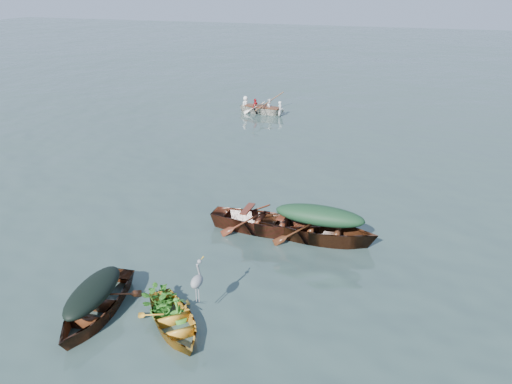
% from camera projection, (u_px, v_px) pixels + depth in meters
% --- Properties ---
extents(ground, '(140.00, 140.00, 0.00)m').
position_uv_depth(ground, '(255.00, 256.00, 12.87)').
color(ground, '#304440').
rests_on(ground, ground).
extents(yellow_dinghy, '(2.75, 2.74, 0.70)m').
position_uv_depth(yellow_dinghy, '(174.00, 329.00, 10.17)').
color(yellow_dinghy, orange).
rests_on(yellow_dinghy, ground).
extents(dark_covered_boat, '(1.72, 3.68, 0.88)m').
position_uv_depth(dark_covered_boat, '(96.00, 315.00, 10.57)').
color(dark_covered_boat, '#532513').
rests_on(dark_covered_boat, ground).
extents(green_tarp_boat, '(4.44, 1.42, 1.04)m').
position_uv_depth(green_tarp_boat, '(318.00, 240.00, 13.61)').
color(green_tarp_boat, '#42220F').
rests_on(green_tarp_boat, ground).
extents(open_wooden_boat, '(4.41, 1.42, 1.03)m').
position_uv_depth(open_wooden_boat, '(265.00, 232.00, 14.08)').
color(open_wooden_boat, '#521E14').
rests_on(open_wooden_boat, ground).
extents(rowed_boat, '(3.65, 1.55, 0.80)m').
position_uv_depth(rowed_boat, '(262.00, 113.00, 26.51)').
color(rowed_boat, white).
rests_on(rowed_boat, ground).
extents(dark_tarp_cover, '(0.94, 2.02, 0.40)m').
position_uv_depth(dark_tarp_cover, '(93.00, 290.00, 10.32)').
color(dark_tarp_cover, black).
rests_on(dark_tarp_cover, dark_covered_boat).
extents(green_tarp_cover, '(2.44, 0.78, 0.52)m').
position_uv_depth(green_tarp_cover, '(320.00, 215.00, 13.31)').
color(green_tarp_cover, '#17381C').
rests_on(green_tarp_cover, green_tarp_boat).
extents(thwart_benches, '(2.21, 0.85, 0.04)m').
position_uv_depth(thwart_benches, '(265.00, 215.00, 13.87)').
color(thwart_benches, '#4C1C11').
rests_on(thwart_benches, open_wooden_boat).
extents(heron, '(0.48, 0.48, 0.92)m').
position_uv_depth(heron, '(197.00, 287.00, 10.12)').
color(heron, gray).
rests_on(heron, yellow_dinghy).
extents(dinghy_weeds, '(1.13, 1.13, 0.60)m').
position_uv_depth(dinghy_weeds, '(166.00, 288.00, 10.38)').
color(dinghy_weeds, '#1E6C1C').
rests_on(dinghy_weeds, yellow_dinghy).
extents(rowers, '(2.59, 1.29, 0.76)m').
position_uv_depth(rowers, '(263.00, 99.00, 26.21)').
color(rowers, silver).
rests_on(rowers, rowed_boat).
extents(oars, '(0.96, 2.66, 0.06)m').
position_uv_depth(oars, '(263.00, 106.00, 26.34)').
color(oars, brown).
rests_on(oars, rowed_boat).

